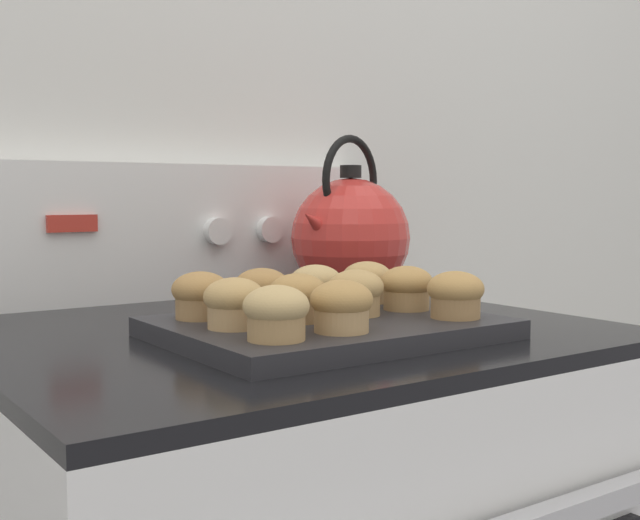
{
  "coord_description": "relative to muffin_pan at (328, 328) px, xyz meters",
  "views": [
    {
      "loc": [
        -0.53,
        -0.5,
        1.07
      ],
      "look_at": [
        0.01,
        0.27,
        1.0
      ],
      "focal_mm": 45.0,
      "sensor_mm": 36.0,
      "label": 1
    }
  ],
  "objects": [
    {
      "name": "wall_back",
      "position": [
        -0.0,
        0.48,
        0.28
      ],
      "size": [
        8.0,
        0.05,
        2.4
      ],
      "color": "silver",
      "rests_on": "ground_plane"
    },
    {
      "name": "control_panel",
      "position": [
        0.0,
        0.43,
        0.1
      ],
      "size": [
        0.73,
        0.07,
        0.21
      ],
      "color": "white",
      "rests_on": "stove_range"
    },
    {
      "name": "muffin_pan",
      "position": [
        0.0,
        0.0,
        0.0
      ],
      "size": [
        0.37,
        0.28,
        0.02
      ],
      "color": "#28282D",
      "rests_on": "stove_range"
    },
    {
      "name": "muffin_r0_c0",
      "position": [
        -0.12,
        -0.08,
        0.04
      ],
      "size": [
        0.07,
        0.07,
        0.05
      ],
      "color": "tan",
      "rests_on": "muffin_pan"
    },
    {
      "name": "muffin_r0_c1",
      "position": [
        -0.04,
        -0.08,
        0.04
      ],
      "size": [
        0.07,
        0.07,
        0.05
      ],
      "color": "tan",
      "rests_on": "muffin_pan"
    },
    {
      "name": "muffin_r0_c3",
      "position": [
        0.12,
        -0.08,
        0.04
      ],
      "size": [
        0.07,
        0.07,
        0.05
      ],
      "color": "#A37A4C",
      "rests_on": "muffin_pan"
    },
    {
      "name": "muffin_r1_c0",
      "position": [
        -0.12,
        0.0,
        0.04
      ],
      "size": [
        0.07,
        0.07,
        0.05
      ],
      "color": "tan",
      "rests_on": "muffin_pan"
    },
    {
      "name": "muffin_r1_c1",
      "position": [
        -0.04,
        0.0,
        0.04
      ],
      "size": [
        0.07,
        0.07,
        0.05
      ],
      "color": "#A37A4C",
      "rests_on": "muffin_pan"
    },
    {
      "name": "muffin_r1_c2",
      "position": [
        0.04,
        -0.0,
        0.04
      ],
      "size": [
        0.07,
        0.07,
        0.05
      ],
      "color": "tan",
      "rests_on": "muffin_pan"
    },
    {
      "name": "muffin_r1_c3",
      "position": [
        0.12,
        0.0,
        0.04
      ],
      "size": [
        0.07,
        0.07,
        0.05
      ],
      "color": "tan",
      "rests_on": "muffin_pan"
    },
    {
      "name": "muffin_r2_c0",
      "position": [
        -0.12,
        0.08,
        0.04
      ],
      "size": [
        0.07,
        0.07,
        0.05
      ],
      "color": "#A37A4C",
      "rests_on": "muffin_pan"
    },
    {
      "name": "muffin_r2_c1",
      "position": [
        -0.04,
        0.08,
        0.04
      ],
      "size": [
        0.07,
        0.07,
        0.05
      ],
      "color": "tan",
      "rests_on": "muffin_pan"
    },
    {
      "name": "muffin_r2_c2",
      "position": [
        0.04,
        0.08,
        0.04
      ],
      "size": [
        0.07,
        0.07,
        0.05
      ],
      "color": "#A37A4C",
      "rests_on": "muffin_pan"
    },
    {
      "name": "muffin_r2_c3",
      "position": [
        0.12,
        0.08,
        0.04
      ],
      "size": [
        0.07,
        0.07,
        0.05
      ],
      "color": "tan",
      "rests_on": "muffin_pan"
    },
    {
      "name": "tea_kettle",
      "position": [
        0.24,
        0.28,
        0.09
      ],
      "size": [
        0.23,
        0.19,
        0.26
      ],
      "color": "red",
      "rests_on": "stove_range"
    }
  ]
}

